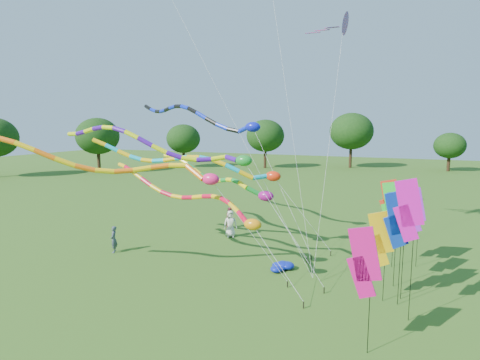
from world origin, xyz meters
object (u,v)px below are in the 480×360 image
at_px(tube_kite_orange, 112,163).
at_px(person_a, 230,224).
at_px(tube_kite_red, 197,199).
at_px(person_b, 114,239).
at_px(blue_nylon_heap, 278,266).
at_px(person_c, 230,218).

relative_size(tube_kite_orange, person_a, 7.81).
xyz_separation_m(tube_kite_red, person_b, (-5.85, 0.29, -2.96)).
height_order(blue_nylon_heap, person_a, person_a).
bearing_deg(person_a, person_c, 84.15).
distance_m(blue_nylon_heap, person_c, 8.93).
height_order(tube_kite_orange, person_b, tube_kite_orange).
distance_m(tube_kite_red, tube_kite_orange, 4.81).
relative_size(tube_kite_orange, person_c, 9.16).
bearing_deg(tube_kite_orange, tube_kite_red, 35.50).
bearing_deg(person_a, person_b, -162.30).
xyz_separation_m(tube_kite_orange, person_b, (-3.46, 3.88, -5.08)).
distance_m(tube_kite_red, person_b, 6.56).
bearing_deg(blue_nylon_heap, person_b, -173.64).
xyz_separation_m(person_b, person_c, (4.10, 7.85, -0.02)).
xyz_separation_m(tube_kite_orange, person_a, (1.62, 9.62, -4.97)).
bearing_deg(tube_kite_red, blue_nylon_heap, 39.67).
xyz_separation_m(tube_kite_red, blue_nylon_heap, (4.08, 1.39, -3.55)).
height_order(tube_kite_red, tube_kite_orange, tube_kite_orange).
distance_m(tube_kite_orange, person_a, 10.94).
relative_size(person_b, person_c, 1.03).
bearing_deg(person_c, tube_kite_orange, 169.23).
height_order(blue_nylon_heap, person_b, person_b).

